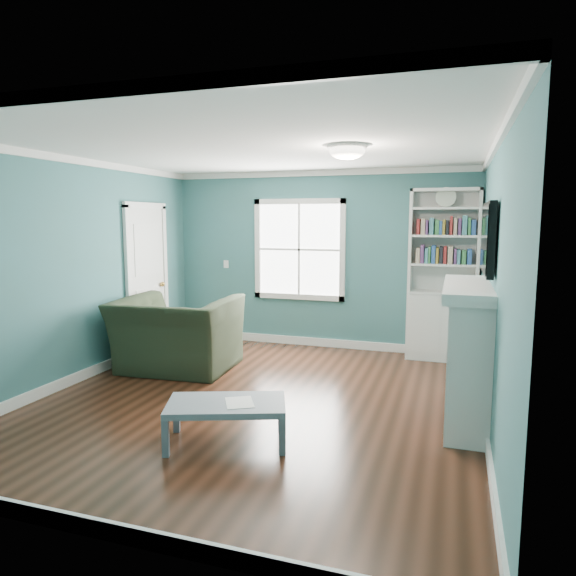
% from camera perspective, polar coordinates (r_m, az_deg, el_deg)
% --- Properties ---
extents(floor, '(5.00, 5.00, 0.00)m').
position_cam_1_polar(floor, '(5.54, -3.40, -12.38)').
color(floor, black).
rests_on(floor, ground).
extents(room_walls, '(5.00, 5.00, 5.00)m').
position_cam_1_polar(room_walls, '(5.22, -3.54, 4.16)').
color(room_walls, '#396A68').
rests_on(room_walls, ground).
extents(trim, '(4.50, 5.00, 2.60)m').
position_cam_1_polar(trim, '(5.25, -3.51, 0.40)').
color(trim, white).
rests_on(trim, ground).
extents(window, '(1.40, 0.06, 1.50)m').
position_cam_1_polar(window, '(7.67, 1.26, 4.29)').
color(window, white).
rests_on(window, room_walls).
extents(bookshelf, '(0.90, 0.35, 2.31)m').
position_cam_1_polar(bookshelf, '(7.21, 16.75, -0.45)').
color(bookshelf, silver).
rests_on(bookshelf, ground).
extents(fireplace, '(0.44, 1.58, 1.30)m').
position_cam_1_polar(fireplace, '(5.20, 19.43, -6.84)').
color(fireplace, black).
rests_on(fireplace, ground).
extents(tv, '(0.06, 1.10, 0.65)m').
position_cam_1_polar(tv, '(5.05, 21.35, 5.18)').
color(tv, black).
rests_on(tv, fireplace).
extents(door, '(0.12, 0.98, 2.17)m').
position_cam_1_polar(door, '(7.54, -15.36, 1.09)').
color(door, silver).
rests_on(door, ground).
extents(ceiling_fixture, '(0.38, 0.38, 0.15)m').
position_cam_1_polar(ceiling_fixture, '(5.09, 6.60, 14.96)').
color(ceiling_fixture, white).
rests_on(ceiling_fixture, room_walls).
extents(light_switch, '(0.08, 0.01, 0.12)m').
position_cam_1_polar(light_switch, '(8.12, -6.89, 2.65)').
color(light_switch, white).
rests_on(light_switch, room_walls).
extents(recliner, '(1.46, 1.00, 1.23)m').
position_cam_1_polar(recliner, '(6.62, -12.26, -3.71)').
color(recliner, '#232E1D').
rests_on(recliner, ground).
extents(coffee_table, '(1.12, 0.85, 0.36)m').
position_cam_1_polar(coffee_table, '(4.50, -6.86, -13.02)').
color(coffee_table, '#4C525C').
rests_on(coffee_table, ground).
extents(paper_sheet, '(0.34, 0.36, 0.00)m').
position_cam_1_polar(paper_sheet, '(4.45, -5.42, -12.54)').
color(paper_sheet, white).
rests_on(paper_sheet, coffee_table).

